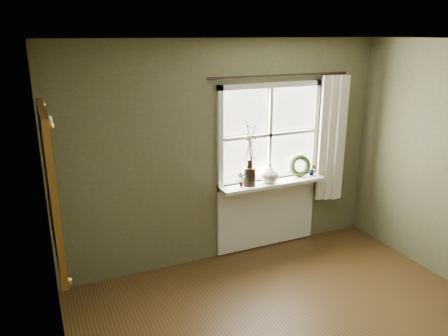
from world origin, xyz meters
TOP-DOWN VIEW (x-y plane):
  - ceiling at (0.00, 0.00)m, footprint 4.50×4.50m
  - wall_back at (0.00, 2.30)m, footprint 4.00×0.10m
  - wall_left at (-2.05, 0.00)m, footprint 0.10×4.50m
  - window_frame at (0.55, 2.23)m, footprint 1.36×0.06m
  - window_sill at (0.55, 2.12)m, footprint 1.36×0.26m
  - window_apron at (0.55, 2.23)m, footprint 1.36×0.04m
  - dark_jug at (0.23, 2.12)m, footprint 0.18×0.18m
  - cream_vase at (0.50, 2.12)m, footprint 0.30×0.30m
  - wreath at (0.96, 2.16)m, footprint 0.30×0.18m
  - potted_plant_left at (0.12, 2.12)m, footprint 0.10×0.08m
  - potted_plant_right at (1.13, 2.12)m, footprint 0.10×0.09m
  - curtain at (1.39, 2.13)m, footprint 0.36×0.12m
  - curtain_rod at (0.65, 2.17)m, footprint 1.84×0.03m
  - gilt_mirror at (-1.96, 1.46)m, footprint 0.10×1.10m

SIDE VIEW (x-z plane):
  - window_apron at x=0.55m, z-range 0.02..0.90m
  - window_sill at x=0.55m, z-range 0.88..0.92m
  - potted_plant_right at x=1.13m, z-range 0.92..1.07m
  - potted_plant_left at x=0.12m, z-range 0.92..1.09m
  - wreath at x=0.96m, z-range 0.88..1.17m
  - dark_jug at x=0.23m, z-range 0.92..1.14m
  - cream_vase at x=0.50m, z-range 0.92..1.16m
  - wall_back at x=0.00m, z-range 0.00..2.60m
  - wall_left at x=-2.05m, z-range 0.00..2.60m
  - curtain at x=1.39m, z-range 0.57..2.16m
  - gilt_mirror at x=-1.96m, z-range 0.78..2.10m
  - window_frame at x=0.55m, z-range 0.86..2.10m
  - curtain_rod at x=0.65m, z-range 2.16..2.20m
  - ceiling at x=0.00m, z-range 2.60..2.60m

